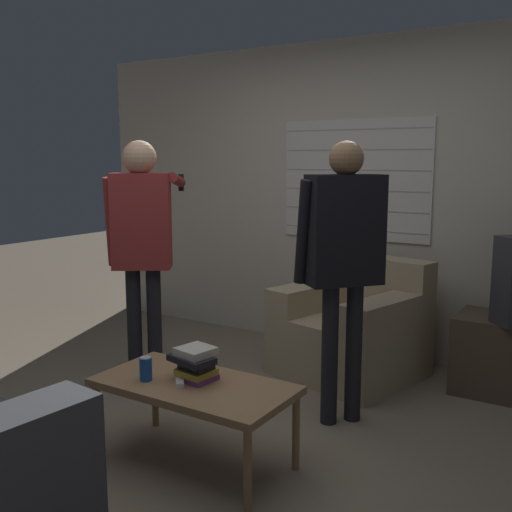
# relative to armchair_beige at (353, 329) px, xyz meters

# --- Properties ---
(ground_plane) EXTENTS (16.00, 16.00, 0.00)m
(ground_plane) POSITION_rel_armchair_beige_xyz_m (-0.26, -1.47, -0.34)
(ground_plane) COLOR #7F705B
(wall_back) EXTENTS (5.20, 0.08, 2.55)m
(wall_back) POSITION_rel_armchair_beige_xyz_m (-0.26, 0.56, 0.94)
(wall_back) COLOR beige
(wall_back) RESTS_ON ground_plane
(armchair_beige) EXTENTS (1.10, 1.06, 0.86)m
(armchair_beige) POSITION_rel_armchair_beige_xyz_m (0.00, 0.00, 0.00)
(armchair_beige) COLOR tan
(armchair_beige) RESTS_ON ground_plane
(coffee_table) EXTENTS (1.04, 0.54, 0.45)m
(coffee_table) POSITION_rel_armchair_beige_xyz_m (-0.16, -1.71, 0.07)
(coffee_table) COLOR #9E754C
(coffee_table) RESTS_ON ground_plane
(person_left_standing) EXTENTS (0.49, 0.84, 1.72)m
(person_left_standing) POSITION_rel_armchair_beige_xyz_m (-1.11, -1.05, 0.76)
(person_left_standing) COLOR black
(person_left_standing) RESTS_ON ground_plane
(person_right_standing) EXTENTS (0.50, 0.78, 1.70)m
(person_right_standing) POSITION_rel_armchair_beige_xyz_m (0.27, -0.82, 0.74)
(person_right_standing) COLOR black
(person_right_standing) RESTS_ON ground_plane
(book_stack) EXTENTS (0.27, 0.23, 0.18)m
(book_stack) POSITION_rel_armchair_beige_xyz_m (-0.17, -1.68, 0.20)
(book_stack) COLOR #75387F
(book_stack) RESTS_ON coffee_table
(soda_can) EXTENTS (0.07, 0.07, 0.13)m
(soda_can) POSITION_rel_armchair_beige_xyz_m (-0.39, -1.82, 0.17)
(soda_can) COLOR #194C9E
(soda_can) RESTS_ON coffee_table
(spare_remote) EXTENTS (0.12, 0.12, 0.02)m
(spare_remote) POSITION_rel_armchair_beige_xyz_m (-0.21, -1.76, 0.12)
(spare_remote) COLOR white
(spare_remote) RESTS_ON coffee_table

